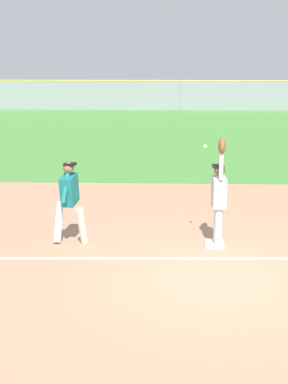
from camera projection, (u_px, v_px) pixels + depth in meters
The scene contains 11 objects.
ground_plane at pixel (215, 281), 10.34m from camera, with size 79.93×79.93×0.00m, color tan.
outfield_grass at pixel (184, 134), 26.74m from camera, with size 47.14×19.24×0.01m, color #478438.
chalk_foul_line at pixel (10, 258), 11.41m from camera, with size 12.00×0.10×0.01m, color white.
first_base at pixel (214, 244), 12.14m from camera, with size 0.38×0.38×0.08m, color white.
fielder at pixel (219, 194), 11.78m from camera, with size 0.28×0.89×2.28m.
runner at pixel (70, 197), 12.02m from camera, with size 0.75×0.84×1.72m.
baseball at pixel (205, 146), 11.75m from camera, with size 0.07×0.07×0.07m, color white.
outfield_fence at pixel (180, 95), 35.83m from camera, with size 47.22×0.08×1.80m.
parked_car_black at pixel (133, 94), 39.37m from camera, with size 4.54×2.39×1.25m.
parked_car_red at pixel (205, 94), 39.18m from camera, with size 4.41×2.14×1.25m.
parked_car_blue at pixel (278, 94), 39.21m from camera, with size 4.47×2.24×1.25m.
Camera 1 is at (-0.90, -9.68, 4.06)m, focal length 55.42 mm.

